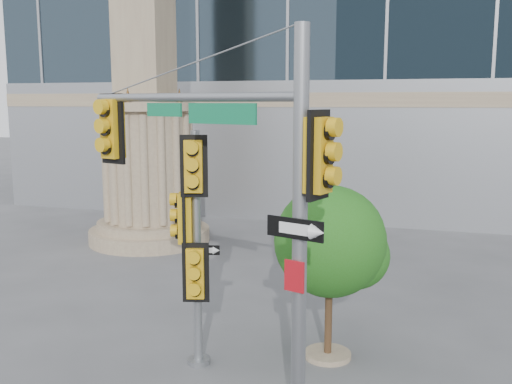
# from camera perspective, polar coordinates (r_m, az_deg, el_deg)

# --- Properties ---
(ground) EXTENTS (120.00, 120.00, 0.00)m
(ground) POSITION_cam_1_polar(r_m,az_deg,el_deg) (11.52, -3.80, -17.40)
(ground) COLOR #545456
(ground) RESTS_ON ground
(monument) EXTENTS (4.40, 4.40, 16.60)m
(monument) POSITION_cam_1_polar(r_m,az_deg,el_deg) (21.00, -10.97, 9.93)
(monument) COLOR gray
(monument) RESTS_ON ground
(main_signal_pole) EXTENTS (4.67, 1.92, 6.23)m
(main_signal_pole) POSITION_cam_1_polar(r_m,az_deg,el_deg) (9.05, -1.70, 1.02)
(main_signal_pole) COLOR slate
(main_signal_pole) RESTS_ON ground
(secondary_signal_pole) EXTENTS (0.85, 0.61, 4.60)m
(secondary_signal_pole) POSITION_cam_1_polar(r_m,az_deg,el_deg) (10.83, -6.30, -3.95)
(secondary_signal_pole) COLOR slate
(secondary_signal_pole) RESTS_ON ground
(street_tree) EXTENTS (2.26, 2.21, 3.52)m
(street_tree) POSITION_cam_1_polar(r_m,az_deg,el_deg) (11.35, 7.63, -5.37)
(street_tree) COLOR gray
(street_tree) RESTS_ON ground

